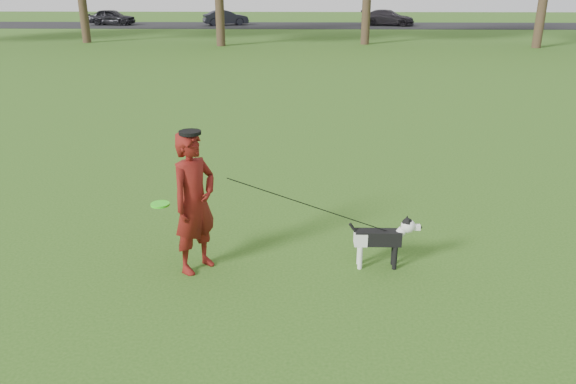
{
  "coord_description": "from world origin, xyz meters",
  "views": [
    {
      "loc": [
        0.49,
        -6.15,
        3.44
      ],
      "look_at": [
        0.33,
        0.4,
        0.95
      ],
      "focal_mm": 35.0,
      "sensor_mm": 36.0,
      "label": 1
    }
  ],
  "objects_px": {
    "car_mid": "(226,18)",
    "car_right": "(388,18)",
    "dog": "(384,236)",
    "man": "(194,203)",
    "car_left": "(112,17)"
  },
  "relations": [
    {
      "from": "dog",
      "to": "car_mid",
      "type": "height_order",
      "value": "car_mid"
    },
    {
      "from": "car_mid",
      "to": "car_left",
      "type": "bearing_deg",
      "value": 70.51
    },
    {
      "from": "dog",
      "to": "car_left",
      "type": "distance_m",
      "value": 42.93
    },
    {
      "from": "car_left",
      "to": "car_right",
      "type": "bearing_deg",
      "value": -84.19
    },
    {
      "from": "car_left",
      "to": "car_mid",
      "type": "relative_size",
      "value": 1.02
    },
    {
      "from": "car_mid",
      "to": "car_right",
      "type": "distance_m",
      "value": 12.78
    },
    {
      "from": "dog",
      "to": "car_right",
      "type": "relative_size",
      "value": 0.22
    },
    {
      "from": "car_mid",
      "to": "car_right",
      "type": "bearing_deg",
      "value": -109.49
    },
    {
      "from": "car_left",
      "to": "car_right",
      "type": "relative_size",
      "value": 0.87
    },
    {
      "from": "man",
      "to": "car_mid",
      "type": "distance_m",
      "value": 40.14
    },
    {
      "from": "dog",
      "to": "man",
      "type": "bearing_deg",
      "value": -177.63
    },
    {
      "from": "car_right",
      "to": "man",
      "type": "bearing_deg",
      "value": -174.03
    },
    {
      "from": "car_left",
      "to": "car_mid",
      "type": "distance_m",
      "value": 9.06
    },
    {
      "from": "dog",
      "to": "car_mid",
      "type": "bearing_deg",
      "value": 100.18
    },
    {
      "from": "car_mid",
      "to": "car_right",
      "type": "xyz_separation_m",
      "value": [
        12.78,
        0.0,
        0.02
      ]
    }
  ]
}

